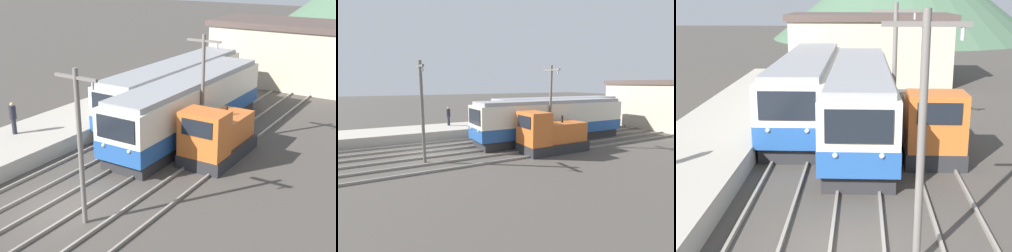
% 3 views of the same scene
% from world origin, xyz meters
% --- Properties ---
extents(track_left, '(1.54, 60.00, 0.14)m').
position_xyz_m(track_left, '(-2.60, 0.00, 0.07)').
color(track_left, gray).
rests_on(track_left, ground).
extents(track_center, '(1.54, 60.00, 0.14)m').
position_xyz_m(track_center, '(0.20, 0.00, 0.07)').
color(track_center, gray).
rests_on(track_center, ground).
extents(commuter_train_left, '(2.84, 14.37, 3.58)m').
position_xyz_m(commuter_train_left, '(-2.60, 13.56, 1.67)').
color(commuter_train_left, '#28282B').
rests_on(commuter_train_left, ground).
extents(commuter_train_center, '(2.84, 14.22, 3.57)m').
position_xyz_m(commuter_train_center, '(0.20, 10.62, 1.66)').
color(commuter_train_center, '#28282B').
rests_on(commuter_train_center, ground).
extents(shunting_locomotive, '(2.40, 5.04, 3.00)m').
position_xyz_m(shunting_locomotive, '(3.20, 8.26, 1.21)').
color(shunting_locomotive, '#28282B').
rests_on(shunting_locomotive, ground).
extents(catenary_mast_near, '(2.00, 0.20, 6.33)m').
position_xyz_m(catenary_mast_near, '(1.71, -0.41, 3.48)').
color(catenary_mast_near, slate).
rests_on(catenary_mast_near, ground).
extents(catenary_mast_mid, '(2.00, 0.20, 6.33)m').
position_xyz_m(catenary_mast_mid, '(1.71, 9.37, 3.48)').
color(catenary_mast_mid, slate).
rests_on(catenary_mast_mid, ground).
extents(station_building, '(12.60, 6.30, 5.32)m').
position_xyz_m(station_building, '(0.92, 26.00, 2.68)').
color(station_building, beige).
rests_on(station_building, ground).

